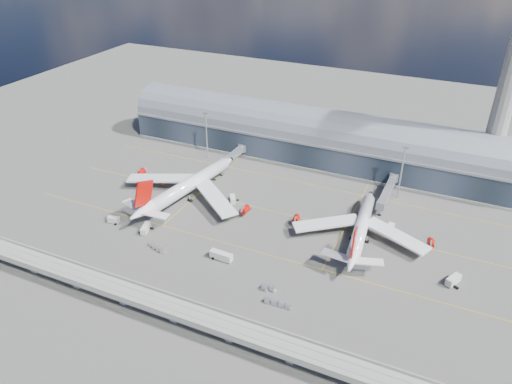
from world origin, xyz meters
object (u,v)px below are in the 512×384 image
at_px(service_truck_1, 114,220).
at_px(service_truck_2, 221,256).
at_px(floodlight_mast_left, 206,134).
at_px(cargo_train_0, 157,248).
at_px(control_tower, 509,80).
at_px(service_truck_4, 389,228).
at_px(airliner_right, 361,228).
at_px(service_truck_0, 146,228).
at_px(cargo_train_2, 269,288).
at_px(floodlight_mast_right, 402,171).
at_px(cargo_train_1, 278,304).
at_px(airliner_left, 186,186).
at_px(service_truck_3, 453,280).
at_px(service_truck_5, 233,199).

bearing_deg(service_truck_1, service_truck_2, -105.76).
distance_m(service_truck_1, service_truck_2, 53.36).
relative_size(floodlight_mast_left, cargo_train_0, 2.83).
bearing_deg(cargo_train_0, control_tower, -63.95).
height_order(service_truck_1, service_truck_4, service_truck_4).
distance_m(airliner_right, service_truck_0, 87.34).
height_order(service_truck_4, cargo_train_0, service_truck_4).
xyz_separation_m(service_truck_2, cargo_train_2, (23.27, -8.54, -0.73)).
bearing_deg(service_truck_0, service_truck_1, 165.00).
relative_size(floodlight_mast_right, cargo_train_1, 2.61).
relative_size(airliner_left, cargo_train_1, 6.99).
bearing_deg(floodlight_mast_left, service_truck_2, -57.20).
relative_size(airliner_right, cargo_train_0, 6.54).
height_order(control_tower, service_truck_3, control_tower).
relative_size(service_truck_1, cargo_train_1, 0.53).
bearing_deg(cargo_train_1, airliner_left, 54.61).
bearing_deg(service_truck_5, floodlight_mast_left, 101.13).
bearing_deg(service_truck_5, service_truck_2, -100.68).
relative_size(service_truck_1, service_truck_2, 0.58).
xyz_separation_m(floodlight_mast_right, airliner_left, (-87.69, -40.88, -7.62)).
distance_m(airliner_left, cargo_train_1, 81.60).
xyz_separation_m(control_tower, cargo_train_1, (-57.39, -117.55, -50.78)).
bearing_deg(service_truck_2, cargo_train_0, 103.22).
distance_m(control_tower, airliner_left, 147.91).
bearing_deg(service_truck_0, service_truck_4, 8.51).
bearing_deg(cargo_train_1, service_truck_0, 76.00).
height_order(control_tower, airliner_left, control_tower).
bearing_deg(airliner_left, service_truck_2, -34.15).
bearing_deg(service_truck_2, control_tower, -37.47).
height_order(control_tower, cargo_train_2, control_tower).
bearing_deg(service_truck_0, service_truck_3, -7.41).
distance_m(service_truck_0, cargo_train_1, 68.73).
relative_size(airliner_right, service_truck_5, 9.57).
distance_m(service_truck_1, service_truck_4, 115.09).
bearing_deg(service_truck_5, floodlight_mast_right, -3.87).
xyz_separation_m(floodlight_mast_right, service_truck_3, (29.54, -53.36, -12.02)).
distance_m(airliner_left, service_truck_4, 90.80).
bearing_deg(service_truck_0, floodlight_mast_left, 82.91).
bearing_deg(service_truck_3, cargo_train_2, -125.76).
distance_m(airliner_left, service_truck_1, 35.58).
distance_m(service_truck_5, cargo_train_0, 45.71).
relative_size(service_truck_5, cargo_train_2, 1.10).
xyz_separation_m(service_truck_4, service_truck_5, (-69.24, -5.79, -0.11)).
height_order(service_truck_2, cargo_train_1, service_truck_2).
bearing_deg(floodlight_mast_left, cargo_train_1, -49.08).
height_order(service_truck_5, cargo_train_2, service_truck_5).
relative_size(service_truck_1, service_truck_5, 0.84).
height_order(service_truck_3, cargo_train_0, service_truck_3).
relative_size(airliner_left, service_truck_4, 11.98).
height_order(cargo_train_1, cargo_train_2, cargo_train_2).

